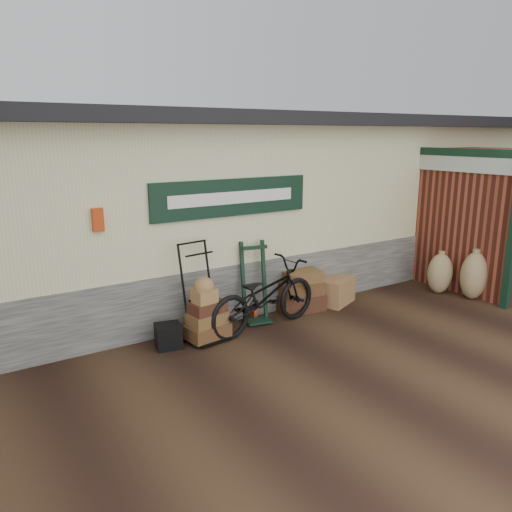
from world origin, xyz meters
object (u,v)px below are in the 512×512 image
(green_barrow, at_px, (255,282))
(bicycle, at_px, (264,292))
(porter_trolley, at_px, (200,291))
(suitcase_stack, at_px, (300,290))
(wicker_hamper, at_px, (336,291))
(black_trunk, at_px, (168,336))

(green_barrow, distance_m, bicycle, 0.36)
(bicycle, bearing_deg, porter_trolley, 71.55)
(suitcase_stack, distance_m, wicker_hamper, 0.74)
(green_barrow, xyz_separation_m, black_trunk, (-1.55, -0.21, -0.46))
(bicycle, bearing_deg, wicker_hamper, -87.60)
(porter_trolley, distance_m, black_trunk, 0.76)
(porter_trolley, relative_size, black_trunk, 4.19)
(suitcase_stack, xyz_separation_m, bicycle, (-0.96, -0.36, 0.24))
(wicker_hamper, bearing_deg, porter_trolley, -177.55)
(porter_trolley, distance_m, bicycle, 0.99)
(porter_trolley, height_order, bicycle, porter_trolley)
(green_barrow, height_order, black_trunk, green_barrow)
(porter_trolley, height_order, wicker_hamper, porter_trolley)
(green_barrow, bearing_deg, wicker_hamper, 9.30)
(suitcase_stack, distance_m, bicycle, 1.06)
(green_barrow, relative_size, wicker_hamper, 1.83)
(suitcase_stack, bearing_deg, green_barrow, -179.17)
(wicker_hamper, relative_size, bicycle, 0.35)
(green_barrow, relative_size, suitcase_stack, 1.63)
(suitcase_stack, xyz_separation_m, black_trunk, (-2.45, -0.22, -0.17))
(green_barrow, height_order, suitcase_stack, green_barrow)
(green_barrow, bearing_deg, black_trunk, -161.13)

